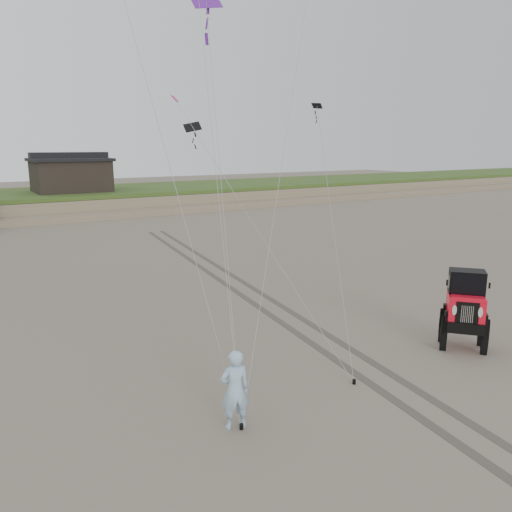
% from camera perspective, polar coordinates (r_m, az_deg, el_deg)
% --- Properties ---
extents(ground, '(160.00, 160.00, 0.00)m').
position_cam_1_polar(ground, '(12.87, 9.66, -13.56)').
color(ground, '#6B6054').
rests_on(ground, ground).
extents(dune_ridge, '(160.00, 14.25, 1.73)m').
position_cam_1_polar(dune_ridge, '(46.90, -22.72, 5.66)').
color(dune_ridge, '#7A6B54').
rests_on(dune_ridge, ground).
extents(cabin, '(6.40, 5.40, 3.35)m').
position_cam_1_polar(cabin, '(46.61, -20.42, 8.79)').
color(cabin, black).
rests_on(cabin, dune_ridge).
extents(jeep, '(5.00, 4.74, 1.80)m').
position_cam_1_polar(jeep, '(15.20, 22.70, -6.60)').
color(jeep, red).
rests_on(jeep, ground).
extents(man, '(0.68, 0.53, 1.67)m').
position_cam_1_polar(man, '(10.35, -2.42, -15.02)').
color(man, '#8BBBD7').
rests_on(man, ground).
extents(kite_flock, '(8.74, 5.84, 6.98)m').
position_cam_1_polar(kite_flock, '(21.81, -4.22, 26.62)').
color(kite_flock, '#D81B72').
rests_on(kite_flock, ground).
extents(stake_main, '(0.08, 0.08, 0.12)m').
position_cam_1_polar(stake_main, '(10.66, -1.67, -18.91)').
color(stake_main, black).
rests_on(stake_main, ground).
extents(stake_aux, '(0.08, 0.08, 0.12)m').
position_cam_1_polar(stake_aux, '(12.60, 11.15, -13.91)').
color(stake_aux, black).
rests_on(stake_aux, ground).
extents(tire_tracks, '(5.22, 29.74, 0.01)m').
position_cam_1_polar(tire_tracks, '(20.02, -1.45, -3.79)').
color(tire_tracks, '#4C443D').
rests_on(tire_tracks, ground).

